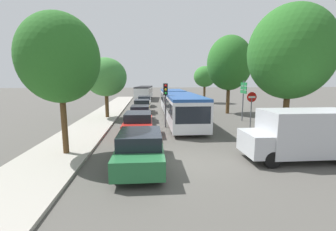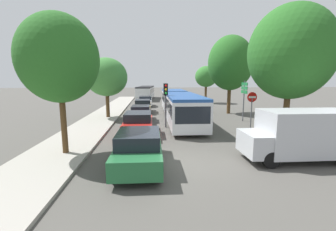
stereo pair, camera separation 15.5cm
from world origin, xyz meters
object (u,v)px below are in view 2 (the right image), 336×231
Objects in this scene: articulated_bus at (178,103)px; tree_left_mid at (107,77)px; queued_car_tan at (143,106)px; traffic_light at (166,95)px; queued_car_white at (146,101)px; tree_left_near at (59,59)px; white_van at (302,134)px; queued_car_green at (139,149)px; tree_right_near at (291,53)px; queued_car_graphite at (141,113)px; no_entry_sign at (252,106)px; city_bus_rear at (146,92)px; tree_right_mid at (230,65)px; direction_sign_post at (244,92)px; queued_car_red at (138,123)px; tree_right_far at (206,77)px.

tree_left_mid reaches higher than articulated_bus.
traffic_light is at bearing -165.68° from queued_car_tan.
traffic_light reaches higher than queued_car_white.
white_van is at bearing -8.35° from tree_left_near.
tree_right_near is at bearing -64.49° from queued_car_green.
no_entry_sign is (7.97, -4.95, 1.17)m from queued_car_graphite.
city_bus_rear is at bearing 179.50° from traffic_light.
tree_right_near is 10.57m from tree_right_mid.
no_entry_sign reaches higher than queued_car_graphite.
direction_sign_post is (7.10, 2.12, 0.07)m from traffic_light.
traffic_light reaches higher than articulated_bus.
tree_left_near reaches higher than direction_sign_post.
queued_car_red is 6.51m from tree_left_near.
articulated_bus reaches higher than queued_car_graphite.
tree_left_near is (-12.49, -8.22, 2.06)m from direction_sign_post.
tree_right_near reaches higher than queued_car_tan.
tree_left_near is (-6.94, -10.65, 3.20)m from articulated_bus.
tree_right_near is (9.12, -18.01, 4.58)m from queued_car_white.
tree_left_mid reaches higher than queued_car_green.
tree_right_far is (13.17, 24.32, -0.47)m from tree_left_near.
no_entry_sign is (7.80, -28.02, 0.47)m from city_bus_rear.
tree_left_mid is at bearing -47.91° from white_van.
queued_car_graphite is at bearing -158.00° from tree_right_mid.
articulated_bus is at bearing -0.82° from tree_left_mid.
white_van is 5.96m from tree_right_near.
tree_right_mid reaches higher than direction_sign_post.
tree_left_mid is 12.96m from tree_right_mid.
tree_right_mid is at bearing 112.46° from articulated_bus.
tree_left_mid is at bearing -133.76° from tree_right_far.
queued_car_green is 16.18m from queued_car_tan.
queued_car_tan is (-0.09, -17.75, -0.67)m from city_bus_rear.
tree_right_near is at bearing 39.15° from no_entry_sign.
no_entry_sign is (7.89, -10.27, 1.13)m from queued_car_tan.
queued_car_red is 10.40m from queued_car_tan.
queued_car_white is 14.51m from traffic_light.
queued_car_tan is 0.64× the size of tree_left_near.
queued_car_tan is at bearing -142.45° from no_entry_sign.
queued_car_graphite is 1.18× the size of traffic_light.
articulated_bus is 2.51× the size of tree_left_near.
white_van is at bearing -125.32° from queued_car_red.
city_bus_rear is 25.61m from direction_sign_post.
tree_right_mid is (12.86, 12.95, 0.66)m from tree_left_near.
direction_sign_post is at bearing -123.34° from queued_car_tan.
tree_right_near is at bearing -141.16° from queued_car_tan.
no_entry_sign is at bearing 129.15° from tree_right_near.
queued_car_red is at bearing -175.58° from city_bus_rear.
articulated_bus is 2.93× the size of tree_left_mid.
queued_car_green is at bearing -178.13° from queued_car_tan.
city_bus_rear is at bearing 0.76° from queued_car_red.
no_entry_sign is 0.35× the size of tree_right_near.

